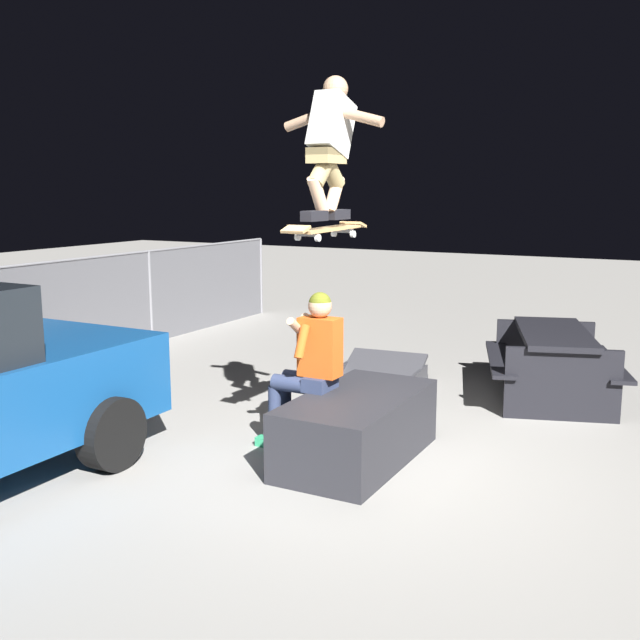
{
  "coord_description": "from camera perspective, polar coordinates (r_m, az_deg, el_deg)",
  "views": [
    {
      "loc": [
        -5.25,
        -2.32,
        2.24
      ],
      "look_at": [
        0.1,
        0.52,
        1.16
      ],
      "focal_mm": 41.42,
      "sensor_mm": 36.0,
      "label": 1
    }
  ],
  "objects": [
    {
      "name": "person_sitting_on_ledge",
      "position": [
        6.28,
        -0.9,
        -3.22
      ],
      "size": [
        0.59,
        0.75,
        1.39
      ],
      "color": "#2D3856",
      "rests_on": "ground"
    },
    {
      "name": "ground_plane",
      "position": [
        6.17,
        3.92,
        -11.21
      ],
      "size": [
        40.0,
        40.0,
        0.0
      ],
      "primitive_type": "plane",
      "color": "gray"
    },
    {
      "name": "skateboard",
      "position": [
        5.9,
        0.49,
        7.01
      ],
      "size": [
        1.03,
        0.25,
        0.13
      ],
      "color": "#AD8451"
    },
    {
      "name": "kicker_ramp",
      "position": [
        8.59,
        4.59,
        -4.58
      ],
      "size": [
        1.02,
        1.04,
        0.41
      ],
      "color": "#38383D",
      "rests_on": "ground"
    },
    {
      "name": "skater_airborne",
      "position": [
        5.95,
        0.78,
        13.65
      ],
      "size": [
        0.62,
        0.89,
        1.12
      ],
      "color": "black"
    },
    {
      "name": "picnic_table_back",
      "position": [
        8.29,
        17.56,
        -2.49
      ],
      "size": [
        2.03,
        1.79,
        0.75
      ],
      "color": "black",
      "rests_on": "ground"
    },
    {
      "name": "ledge_box_main",
      "position": [
        6.2,
        2.89,
        -8.33
      ],
      "size": [
        1.61,
        0.83,
        0.56
      ],
      "primitive_type": "cube",
      "rotation": [
        0.0,
        0.0,
        -0.0
      ],
      "color": "#28282D",
      "rests_on": "ground"
    }
  ]
}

